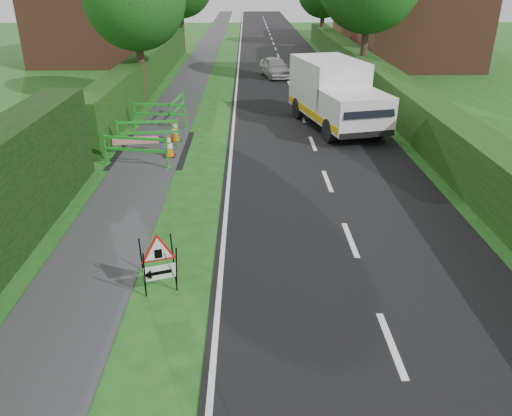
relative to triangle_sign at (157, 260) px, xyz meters
name	(u,v)px	position (x,y,z in m)	size (l,w,h in m)	color
ground	(235,395)	(1.45, -2.48, -0.74)	(120.00, 120.00, 0.00)	#1B4E16
road_surface	(276,51)	(3.95, 32.52, -0.74)	(6.00, 90.00, 0.02)	black
footpath	(206,51)	(-1.55, 32.52, -0.74)	(2.00, 90.00, 0.02)	#2D2D30
hedge_west_far	(151,85)	(-3.55, 19.52, -0.74)	(1.00, 24.00, 1.80)	#14380F
hedge_east	(392,112)	(7.95, 13.52, -0.74)	(1.20, 50.00, 1.50)	#14380F
house_west	(92,16)	(-8.55, 27.52, 2.16)	(7.50, 7.40, 7.88)	brown
house_east_a	(418,18)	(12.45, 25.52, 2.16)	(7.50, 7.40, 7.88)	brown
house_east_b	(380,6)	(13.45, 39.52, 2.16)	(7.50, 7.40, 7.88)	brown
triangle_sign	(157,260)	(0.00, 0.00, 0.00)	(0.92, 0.92, 1.07)	black
works_van	(335,93)	(5.03, 11.28, 0.56)	(3.29, 5.72, 2.46)	silver
traffic_cone_0	(367,127)	(5.98, 9.74, -0.35)	(0.38, 0.38, 0.79)	black
traffic_cone_1	(368,120)	(6.26, 10.72, -0.35)	(0.38, 0.38, 0.79)	black
traffic_cone_2	(359,104)	(6.42, 13.24, -0.35)	(0.38, 0.38, 0.79)	black
traffic_cone_3	(169,145)	(-0.91, 7.77, -0.35)	(0.38, 0.38, 0.79)	black
traffic_cone_4	(175,131)	(-0.90, 9.43, -0.35)	(0.38, 0.38, 0.79)	black
ped_barrier_0	(135,148)	(-1.77, 6.83, -0.11)	(2.09, 0.75, 1.00)	green
ped_barrier_1	(148,130)	(-1.71, 8.68, -0.11)	(2.09, 0.57, 1.00)	green
ped_barrier_2	(160,112)	(-1.71, 11.14, -0.11)	(2.09, 0.64, 1.00)	green
ped_barrier_3	(177,107)	(-1.13, 12.00, -0.11)	(0.59, 2.09, 1.00)	green
redwhite_plank	(137,153)	(-2.04, 8.12, -0.74)	(1.50, 0.04, 0.25)	red
hatchback_car	(275,67)	(3.29, 21.71, -0.19)	(1.31, 3.25, 1.11)	silver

